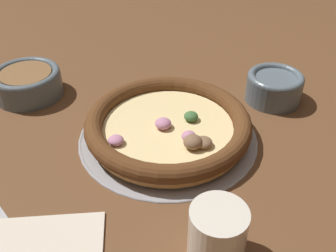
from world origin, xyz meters
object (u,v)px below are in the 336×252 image
object	(u,v)px
pizza	(168,125)
drinking_cup	(217,234)
bowl_far	(27,82)
fork	(19,243)
pizza_tray	(168,136)
napkin	(42,248)
bowl_near	(274,86)

from	to	relation	value
pizza	drinking_cup	bearing A→B (deg)	-114.96
bowl_far	fork	size ratio (longest dim) A/B	0.71
pizza_tray	drinking_cup	size ratio (longest dim) A/B	3.99
pizza_tray	napkin	xyz separation A→B (m)	(-0.28, -0.08, 0.00)
bowl_near	fork	xyz separation A→B (m)	(-0.55, -0.02, -0.03)
napkin	fork	xyz separation A→B (m)	(-0.02, 0.03, -0.00)
bowl_far	napkin	bearing A→B (deg)	-111.06
pizza_tray	pizza	xyz separation A→B (m)	(-0.00, -0.00, 0.02)
pizza	fork	bearing A→B (deg)	-169.96
fork	pizza_tray	bearing A→B (deg)	98.40
fork	bowl_near	bearing A→B (deg)	90.00
bowl_far	drinking_cup	world-z (taller)	drinking_cup
pizza	bowl_near	xyz separation A→B (m)	(0.25, -0.04, 0.00)
napkin	fork	world-z (taller)	napkin
pizza	pizza_tray	bearing A→B (deg)	76.54
drinking_cup	pizza	bearing A→B (deg)	65.04
pizza_tray	bowl_far	bearing A→B (deg)	114.53
pizza_tray	fork	xyz separation A→B (m)	(-0.30, -0.05, -0.00)
pizza	bowl_near	size ratio (longest dim) A/B	2.63
bowl_near	pizza_tray	bearing A→B (deg)	171.49
drinking_cup	napkin	distance (m)	0.23
pizza_tray	bowl_near	distance (m)	0.25
drinking_cup	fork	bearing A→B (deg)	137.55
napkin	drinking_cup	bearing A→B (deg)	-40.46
pizza_tray	fork	size ratio (longest dim) A/B	1.66
pizza_tray	bowl_far	distance (m)	0.33
bowl_near	drinking_cup	xyz separation A→B (m)	(-0.36, -0.19, 0.01)
drinking_cup	napkin	world-z (taller)	drinking_cup
pizza_tray	drinking_cup	bearing A→B (deg)	-114.93
bowl_near	bowl_far	xyz separation A→B (m)	(-0.38, 0.33, -0.00)
pizza_tray	bowl_near	size ratio (longest dim) A/B	2.86
bowl_near	bowl_far	bearing A→B (deg)	138.96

